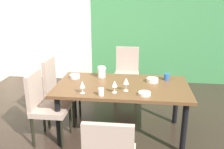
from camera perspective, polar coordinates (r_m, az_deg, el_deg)
name	(u,v)px	position (r m, az deg, el deg)	size (l,w,h in m)	color
back_panel_interior	(44,17)	(5.77, -15.35, 12.59)	(2.10, 0.10, 2.76)	silver
garden_window_panel	(171,18)	(5.40, 13.29, 12.41)	(3.34, 0.10, 2.76)	#3E8248
dining_table	(122,91)	(3.32, 2.34, -3.69)	(1.74, 0.95, 0.71)	brown
chair_head_far	(127,71)	(4.56, 3.41, 0.89)	(0.44, 0.45, 0.94)	tan
chair_left_far	(58,87)	(3.80, -12.23, -2.90)	(0.45, 0.44, 0.97)	tan
chair_left_near	(45,103)	(3.33, -15.13, -6.41)	(0.45, 0.44, 0.93)	tan
wine_glass_front	(82,85)	(3.01, -6.81, -2.33)	(0.07, 0.07, 0.16)	silver
wine_glass_west	(115,84)	(3.01, 0.59, -2.21)	(0.07, 0.07, 0.15)	silver
wine_glass_rear	(126,81)	(3.07, 3.23, -1.57)	(0.07, 0.07, 0.17)	silver
serving_bowl_near_shelf	(152,80)	(3.44, 9.22, -1.26)	(0.16, 0.16, 0.05)	beige
serving_bowl_right	(145,94)	(3.00, 7.46, -4.34)	(0.15, 0.15, 0.04)	beige
serving_bowl_north	(75,76)	(3.60, -8.52, -0.42)	(0.15, 0.15, 0.05)	silver
cup_south	(101,92)	(2.95, -2.53, -3.97)	(0.07, 0.07, 0.09)	white
cup_corner	(167,77)	(3.55, 12.36, -0.53)	(0.08, 0.08, 0.09)	#235291
pitcher_east	(102,72)	(3.59, -2.40, 0.64)	(0.12, 0.11, 0.16)	white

